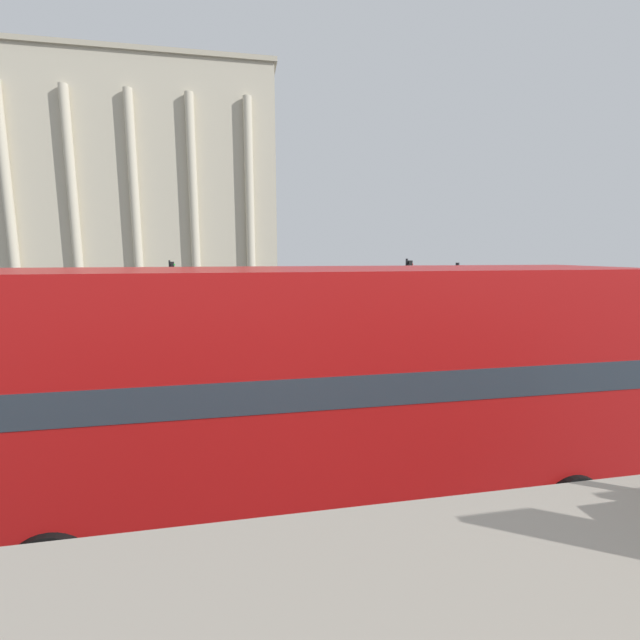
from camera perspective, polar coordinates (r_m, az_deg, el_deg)
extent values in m
cylinder|color=black|center=(10.10, 20.96, -14.65)|extent=(1.08, 0.22, 1.08)
cylinder|color=black|center=(8.31, 30.57, -20.66)|extent=(1.08, 0.22, 1.08)
cylinder|color=black|center=(9.07, -26.17, -17.76)|extent=(1.08, 0.22, 1.08)
cylinder|color=black|center=(7.04, -32.12, -26.56)|extent=(1.08, 0.22, 1.08)
cube|color=#B71414|center=(7.34, 0.59, -15.21)|extent=(10.23, 2.50, 1.87)
cube|color=#2D3842|center=(6.95, 0.60, -6.43)|extent=(10.03, 2.52, 0.45)
cube|color=#B71414|center=(6.76, 0.62, 1.06)|extent=(10.23, 2.50, 1.38)
cube|color=beige|center=(56.10, -21.93, 15.97)|extent=(28.76, 13.84, 23.97)
cube|color=#B7AD93|center=(59.00, -22.70, 27.81)|extent=(29.36, 14.44, 0.50)
cylinder|color=beige|center=(52.33, -36.23, 13.50)|extent=(0.90, 0.90, 20.38)
cylinder|color=beige|center=(50.22, -30.12, 14.27)|extent=(0.90, 0.90, 20.38)
cylinder|color=beige|center=(48.71, -23.51, 14.92)|extent=(0.90, 0.90, 20.38)
cylinder|color=beige|center=(47.84, -16.53, 15.41)|extent=(0.90, 0.90, 20.38)
cylinder|color=beige|center=(47.66, -9.37, 15.67)|extent=(0.90, 0.90, 20.38)
cylinder|color=black|center=(14.69, 17.49, -0.87)|extent=(0.12, 0.12, 4.17)
cube|color=black|center=(14.60, 18.41, 5.50)|extent=(0.20, 0.24, 0.70)
sphere|color=green|center=(14.65, 18.82, 6.08)|extent=(0.14, 0.14, 0.14)
cylinder|color=black|center=(23.39, 11.35, 2.89)|extent=(0.12, 0.12, 4.19)
cube|color=black|center=(23.35, 11.89, 6.91)|extent=(0.20, 0.24, 0.70)
sphere|color=red|center=(23.39, 12.15, 7.28)|extent=(0.14, 0.14, 0.14)
cylinder|color=black|center=(30.72, -19.26, 3.79)|extent=(0.12, 0.12, 4.01)
cube|color=black|center=(30.61, -19.07, 6.70)|extent=(0.20, 0.24, 0.70)
sphere|color=green|center=(30.59, -18.88, 6.99)|extent=(0.14, 0.14, 0.14)
cylinder|color=black|center=(33.39, 7.23, 1.65)|extent=(0.60, 0.18, 0.60)
cylinder|color=black|center=(31.75, 8.20, 1.26)|extent=(0.60, 0.18, 0.60)
cylinder|color=black|center=(32.64, 2.54, 1.55)|extent=(0.60, 0.18, 0.60)
cylinder|color=black|center=(30.96, 3.28, 1.14)|extent=(0.60, 0.18, 0.60)
cube|color=#B2B5BA|center=(32.12, 5.34, 1.89)|extent=(4.20, 1.75, 0.55)
cube|color=#2D3842|center=(32.01, 5.01, 2.82)|extent=(1.89, 1.61, 0.50)
cylinder|color=black|center=(21.72, -2.50, -2.18)|extent=(0.60, 0.18, 0.60)
cylinder|color=black|center=(20.03, -1.78, -3.13)|extent=(0.60, 0.18, 0.60)
cylinder|color=black|center=(21.51, -9.90, -2.42)|extent=(0.60, 0.18, 0.60)
cylinder|color=black|center=(19.80, -9.82, -3.40)|extent=(0.60, 0.18, 0.60)
cube|color=#19234C|center=(20.66, -6.00, -2.02)|extent=(4.20, 1.75, 0.55)
cube|color=#2D3842|center=(20.55, -6.58, -0.60)|extent=(1.89, 1.61, 0.50)
cylinder|color=#282B33|center=(34.99, 8.07, 2.15)|extent=(0.14, 0.14, 0.82)
cylinder|color=#282B33|center=(35.05, 8.35, 2.15)|extent=(0.14, 0.14, 0.82)
cylinder|color=#B22323|center=(34.94, 8.24, 3.35)|extent=(0.32, 0.32, 0.65)
sphere|color=tan|center=(34.91, 8.26, 4.06)|extent=(0.22, 0.22, 0.22)
cylinder|color=#282B33|center=(21.48, -27.36, -2.99)|extent=(0.14, 0.14, 0.84)
cylinder|color=#282B33|center=(21.43, -26.90, -2.99)|extent=(0.14, 0.14, 0.84)
cylinder|color=black|center=(21.32, -27.28, -1.02)|extent=(0.32, 0.32, 0.66)
sphere|color=tan|center=(21.26, -27.36, 0.16)|extent=(0.23, 0.23, 0.23)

